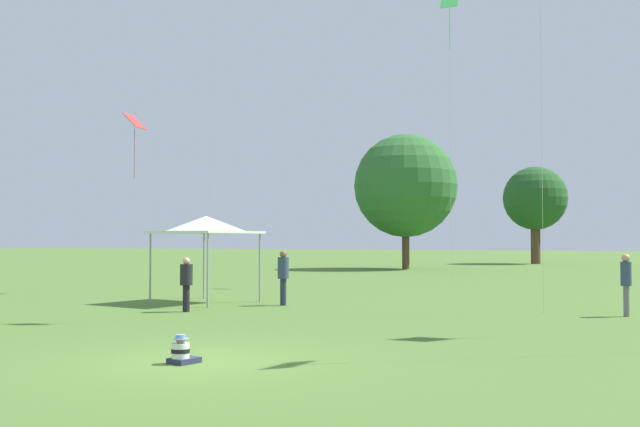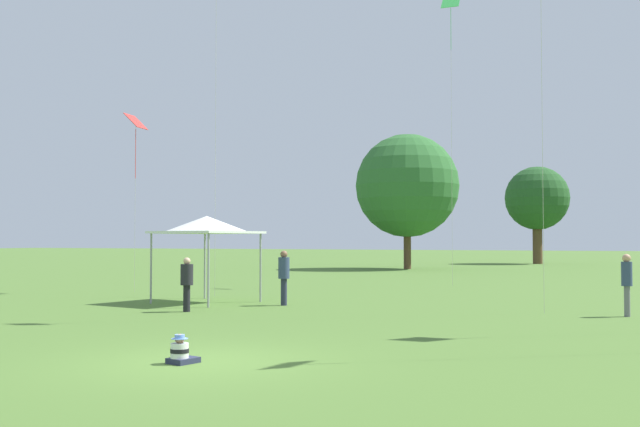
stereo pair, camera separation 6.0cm
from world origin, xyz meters
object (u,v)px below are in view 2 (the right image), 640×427
object	(u,v)px
seated_toddler	(181,352)
distant_tree_0	(537,199)
person_standing_0	(284,273)
kite_1	(451,17)
person_standing_2	(187,280)
canopy_tent	(207,225)
kite_4	(136,127)
distant_tree_2	(407,186)
person_standing_1	(627,278)

from	to	relation	value
seated_toddler	distant_tree_0	world-z (taller)	distant_tree_0
person_standing_0	kite_1	bearing A→B (deg)	59.08
person_standing_2	canopy_tent	world-z (taller)	canopy_tent
kite_4	person_standing_2	bearing A→B (deg)	-94.79
person_standing_0	distant_tree_0	distance (m)	49.01
kite_1	distant_tree_2	distance (m)	21.97
canopy_tent	person_standing_1	bearing A→B (deg)	2.91
seated_toddler	distant_tree_0	xyz separation A→B (m)	(-1.41, 60.07, 5.80)
canopy_tent	distant_tree_2	bearing A→B (deg)	94.17
person_standing_1	distant_tree_0	world-z (taller)	distant_tree_0
person_standing_1	kite_4	xyz separation A→B (m)	(-19.26, 2.60, 5.89)
person_standing_0	kite_1	world-z (taller)	kite_1
person_standing_1	seated_toddler	bearing A→B (deg)	-69.41
person_standing_1	kite_4	bearing A→B (deg)	-136.26
distant_tree_2	person_standing_0	bearing A→B (deg)	-80.56
distant_tree_0	person_standing_1	bearing A→B (deg)	-79.93
canopy_tent	kite_4	bearing A→B (deg)	149.52
canopy_tent	distant_tree_2	size ratio (longest dim) A/B	0.34
person_standing_2	distant_tree_0	xyz separation A→B (m)	(3.89, 51.89, 5.03)
person_standing_2	kite_1	world-z (taller)	kite_1
kite_4	distant_tree_0	distance (m)	46.78
person_standing_2	seated_toddler	bearing A→B (deg)	138.49
seated_toddler	distant_tree_2	bearing A→B (deg)	115.41
kite_4	distant_tree_2	bearing A→B (deg)	31.79
person_standing_0	kite_4	xyz separation A→B (m)	(-8.58, 3.19, 5.89)
person_standing_0	kite_4	bearing A→B (deg)	140.79
distant_tree_2	kite_4	bearing A→B (deg)	-96.45
distant_tree_0	distant_tree_2	world-z (taller)	distant_tree_2
distant_tree_0	kite_1	bearing A→B (deg)	-89.05
person_standing_1	distant_tree_2	bearing A→B (deg)	168.42
person_standing_1	canopy_tent	distance (m)	13.77
person_standing_2	kite_1	xyz separation A→B (m)	(4.48, 15.87, 12.01)
seated_toddler	person_standing_2	xyz separation A→B (m)	(-5.30, 8.18, 0.77)
person_standing_0	person_standing_2	world-z (taller)	person_standing_0
canopy_tent	distant_tree_0	xyz separation A→B (m)	(5.11, 48.82, 3.29)
distant_tree_0	kite_4	bearing A→B (deg)	-103.24
seated_toddler	kite_4	bearing A→B (deg)	143.66
kite_1	distant_tree_0	xyz separation A→B (m)	(-0.60, 36.02, -6.98)
kite_4	distant_tree_2	xyz separation A→B (m)	(3.26, 28.83, -0.66)
canopy_tent	distant_tree_0	world-z (taller)	distant_tree_0
person_standing_0	seated_toddler	bearing A→B (deg)	-91.47
person_standing_2	canopy_tent	distance (m)	3.74
person_standing_0	distant_tree_2	world-z (taller)	distant_tree_2
canopy_tent	kite_4	world-z (taller)	kite_4
canopy_tent	kite_1	bearing A→B (deg)	65.98
seated_toddler	person_standing_0	size ratio (longest dim) A/B	0.31
person_standing_2	canopy_tent	bearing A→B (deg)	-52.75
person_standing_2	distant_tree_2	xyz separation A→B (m)	(-3.57, 35.20, 5.34)
kite_1	distant_tree_0	world-z (taller)	kite_1
person_standing_2	distant_tree_0	world-z (taller)	distant_tree_0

